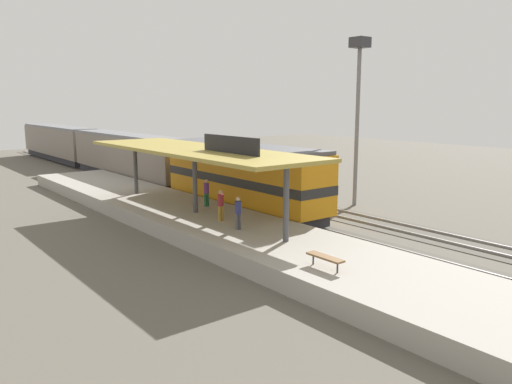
{
  "coord_description": "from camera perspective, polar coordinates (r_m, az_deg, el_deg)",
  "views": [
    {
      "loc": [
        -19.77,
        -24.86,
        7.32
      ],
      "look_at": [
        -1.38,
        -1.7,
        2.0
      ],
      "focal_mm": 35.07,
      "sensor_mm": 36.0,
      "label": 1
    }
  ],
  "objects": [
    {
      "name": "person_walking",
      "position": [
        25.43,
        -2.06,
        -2.22
      ],
      "size": [
        0.34,
        0.34,
        1.71
      ],
      "color": "#4C4C51",
      "rests_on": "platform"
    },
    {
      "name": "freight_car",
      "position": [
        41.84,
        -2.47,
        2.84
      ],
      "size": [
        2.8,
        12.0,
        3.54
      ],
      "color": "#28282D",
      "rests_on": "track_far"
    },
    {
      "name": "locomotive",
      "position": [
        33.32,
        -1.56,
        1.72
      ],
      "size": [
        2.93,
        14.43,
        4.44
      ],
      "color": "#28282D",
      "rests_on": "track_near"
    },
    {
      "name": "platform_bench",
      "position": [
        19.85,
        7.9,
        -7.42
      ],
      "size": [
        0.44,
        1.7,
        0.5
      ],
      "color": "#333338",
      "rests_on": "platform"
    },
    {
      "name": "station_canopy",
      "position": [
        29.18,
        -6.96,
        4.64
      ],
      "size": [
        5.2,
        18.0,
        4.7
      ],
      "color": "#47474C",
      "rests_on": "platform"
    },
    {
      "name": "light_mast",
      "position": [
        36.1,
        11.61,
        11.71
      ],
      "size": [
        1.1,
        1.1,
        11.7
      ],
      "color": "slate",
      "rests_on": "ground"
    },
    {
      "name": "passenger_carriage_front",
      "position": [
        48.83,
        -14.39,
        3.99
      ],
      "size": [
        2.9,
        20.0,
        4.24
      ],
      "color": "#28282D",
      "rests_on": "track_near"
    },
    {
      "name": "person_waiting",
      "position": [
        31.27,
        -5.68,
        0.08
      ],
      "size": [
        0.34,
        0.34,
        1.71
      ],
      "color": "#23603D",
      "rests_on": "platform"
    },
    {
      "name": "track_far",
      "position": [
        35.57,
        5.85,
        -1.68
      ],
      "size": [
        3.2,
        110.0,
        0.16
      ],
      "color": "#4E4941",
      "rests_on": "ground"
    },
    {
      "name": "platform",
      "position": [
        29.93,
        -6.88,
        -3.15
      ],
      "size": [
        6.0,
        44.0,
        0.9
      ],
      "primitive_type": "cube",
      "color": "#9E998E",
      "rests_on": "ground"
    },
    {
      "name": "ground_plane",
      "position": [
        33.85,
        2.69,
        -2.3
      ],
      "size": [
        120.0,
        120.0,
        0.0
      ],
      "primitive_type": "plane",
      "color": "#5B564C"
    },
    {
      "name": "passenger_carriage_rear",
      "position": [
        68.28,
        -21.61,
        5.28
      ],
      "size": [
        2.9,
        20.0,
        4.24
      ],
      "color": "#28282D",
      "rests_on": "track_near"
    },
    {
      "name": "track_near",
      "position": [
        32.59,
        0.04,
        -2.72
      ],
      "size": [
        3.2,
        110.0,
        0.16
      ],
      "color": "#4E4941",
      "rests_on": "ground"
    },
    {
      "name": "person_boarding",
      "position": [
        27.35,
        -4.04,
        -1.36
      ],
      "size": [
        0.34,
        0.34,
        1.71
      ],
      "color": "olive",
      "rests_on": "platform"
    }
  ]
}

